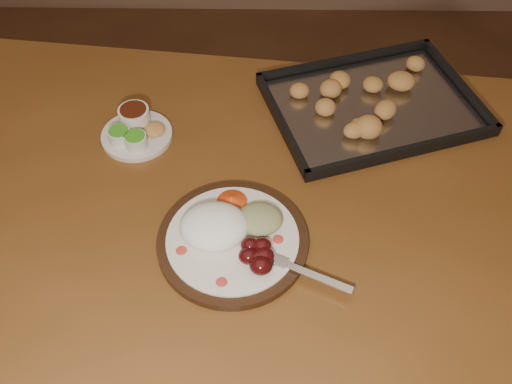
{
  "coord_description": "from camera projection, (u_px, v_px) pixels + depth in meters",
  "views": [
    {
      "loc": [
        0.37,
        -0.58,
        1.63
      ],
      "look_at": [
        0.36,
        0.14,
        0.77
      ],
      "focal_mm": 40.0,
      "sensor_mm": 36.0,
      "label": 1
    }
  ],
  "objects": [
    {
      "name": "dining_table",
      "position": [
        219.0,
        224.0,
        1.21
      ],
      "size": [
        1.59,
        1.07,
        0.75
      ],
      "rotation": [
        0.0,
        0.0,
        -0.11
      ],
      "color": "brown",
      "rests_on": "ground"
    },
    {
      "name": "dinner_plate",
      "position": [
        231.0,
        235.0,
        1.05
      ],
      "size": [
        0.35,
        0.28,
        0.06
      ],
      "rotation": [
        0.0,
        0.0,
        -0.55
      ],
      "color": "black",
      "rests_on": "dining_table"
    },
    {
      "name": "baking_tray",
      "position": [
        372.0,
        104.0,
        1.29
      ],
      "size": [
        0.53,
        0.46,
        0.05
      ],
      "rotation": [
        0.0,
        0.0,
        0.32
      ],
      "color": "black",
      "rests_on": "dining_table"
    },
    {
      "name": "condiment_saucer",
      "position": [
        135.0,
        130.0,
        1.23
      ],
      "size": [
        0.15,
        0.15,
        0.05
      ],
      "rotation": [
        0.0,
        0.0,
        -0.09
      ],
      "color": "silver",
      "rests_on": "dining_table"
    }
  ]
}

